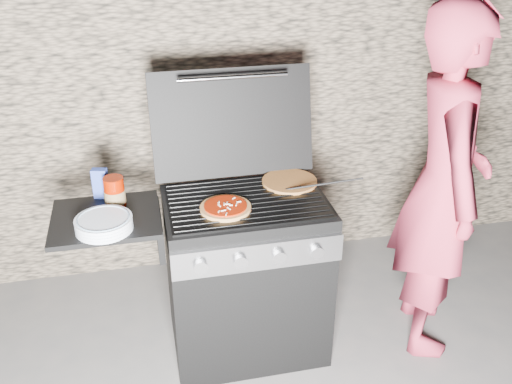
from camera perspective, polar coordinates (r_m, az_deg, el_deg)
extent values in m
plane|color=#655F5B|center=(3.32, -0.87, -14.78)|extent=(50.00, 50.00, 0.00)
cube|color=#9F876B|center=(3.73, -4.24, 6.60)|extent=(8.00, 0.35, 1.80)
cylinder|color=#E69B45|center=(2.95, 3.37, 1.07)|extent=(0.35, 0.35, 0.02)
cylinder|color=#851300|center=(2.79, -13.97, 0.00)|extent=(0.10, 0.10, 0.15)
cube|color=#2F47AE|center=(2.89, -15.29, 0.83)|extent=(0.08, 0.06, 0.15)
cylinder|color=white|center=(2.63, -14.97, -3.10)|extent=(0.32, 0.32, 0.06)
imported|color=#B12F47|center=(3.03, 18.17, 0.52)|extent=(0.61, 0.77, 1.85)
cylinder|color=black|center=(2.86, 6.81, 0.69)|extent=(0.38, 0.10, 0.08)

